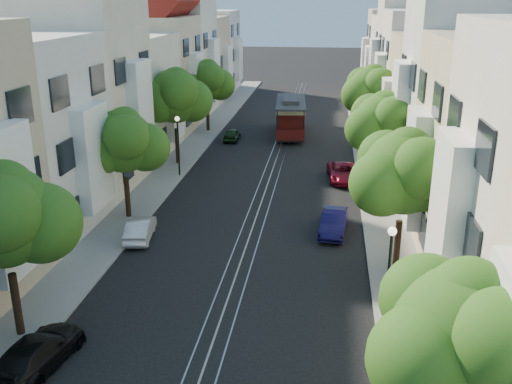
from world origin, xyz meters
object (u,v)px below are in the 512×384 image
(tree_w_d, at_px, (207,82))
(parked_car_w_mid, at_px, (140,229))
(lamp_east, at_px, (390,264))
(parked_car_w_far, at_px, (232,134))
(tree_e_d, at_px, (372,91))
(parked_car_e_mid, at_px, (334,222))
(tree_e_a, at_px, (464,338))
(parked_car_e_far, at_px, (343,172))
(tree_e_b, at_px, (405,175))
(parked_car_w_near, at_px, (37,352))
(cable_car, at_px, (291,115))
(tree_e_c, at_px, (384,124))
(tree_w_c, at_px, (176,97))
(lamp_west, at_px, (178,137))
(tree_w_b, at_px, (124,143))
(tree_w_a, at_px, (4,218))

(tree_w_d, bearing_deg, parked_car_w_mid, -86.44)
(lamp_east, bearing_deg, parked_car_w_far, 110.34)
(tree_e_d, height_order, parked_car_e_mid, tree_e_d)
(lamp_east, bearing_deg, tree_e_a, -82.21)
(tree_w_d, distance_m, parked_car_e_far, 18.52)
(tree_e_a, bearing_deg, tree_e_b, 90.00)
(lamp_east, distance_m, parked_car_w_near, 12.67)
(parked_car_w_far, bearing_deg, cable_car, -151.03)
(tree_e_c, xyz_separation_m, cable_car, (-6.76, 15.66, -2.73))
(tree_w_c, xyz_separation_m, parked_car_w_mid, (1.54, -13.73, -4.51))
(tree_e_b, relative_size, lamp_west, 1.61)
(tree_e_a, height_order, tree_e_b, tree_e_b)
(parked_car_w_near, bearing_deg, tree_w_b, -75.66)
(tree_e_b, distance_m, parked_car_w_far, 26.91)
(parked_car_w_mid, distance_m, parked_car_w_far, 21.65)
(cable_car, bearing_deg, tree_w_d, 173.65)
(tree_w_b, bearing_deg, tree_w_a, -90.00)
(tree_w_c, relative_size, lamp_west, 1.71)
(tree_e_b, xyz_separation_m, tree_e_c, (-0.00, 11.00, -0.13))
(tree_e_c, bearing_deg, parked_car_w_near, -123.14)
(parked_car_w_near, bearing_deg, tree_w_c, -78.51)
(tree_e_c, relative_size, parked_car_e_mid, 1.76)
(tree_w_a, relative_size, lamp_west, 1.61)
(lamp_east, bearing_deg, parked_car_e_mid, 101.55)
(tree_e_b, bearing_deg, parked_car_e_far, 99.39)
(tree_w_a, xyz_separation_m, tree_w_d, (-0.00, 34.00, -0.13))
(tree_e_a, relative_size, parked_car_e_far, 1.52)
(tree_e_c, distance_m, parked_car_e_mid, 8.29)
(tree_e_b, height_order, lamp_east, tree_e_b)
(tree_w_a, distance_m, parked_car_e_mid, 16.69)
(lamp_east, relative_size, parked_car_w_near, 1.01)
(tree_w_a, height_order, parked_car_w_near, tree_w_a)
(tree_e_a, xyz_separation_m, tree_e_b, (0.00, 12.00, 0.34))
(tree_e_d, height_order, tree_w_b, tree_e_d)
(tree_e_a, relative_size, tree_w_a, 0.94)
(lamp_east, bearing_deg, parked_car_w_near, -162.61)
(tree_w_a, relative_size, tree_w_d, 1.03)
(tree_e_a, xyz_separation_m, tree_w_d, (-14.40, 39.00, 0.20))
(tree_e_b, bearing_deg, tree_e_a, -90.00)
(tree_w_c, xyz_separation_m, lamp_west, (0.84, -2.98, -2.22))
(parked_car_w_far, bearing_deg, tree_e_a, 107.44)
(tree_w_b, xyz_separation_m, lamp_east, (13.44, -9.98, -1.55))
(cable_car, height_order, parked_car_w_far, cable_car)
(tree_e_c, height_order, lamp_west, tree_e_c)
(tree_e_d, distance_m, parked_car_w_near, 33.56)
(tree_w_b, distance_m, parked_car_e_mid, 12.16)
(tree_e_b, bearing_deg, tree_e_d, 90.00)
(tree_w_a, xyz_separation_m, cable_car, (7.64, 33.66, -2.87))
(tree_e_c, bearing_deg, parked_car_e_mid, -113.20)
(tree_w_b, relative_size, parked_car_w_mid, 1.85)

